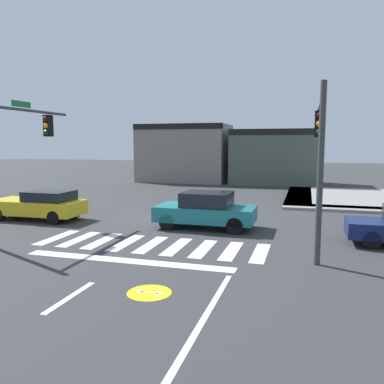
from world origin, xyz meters
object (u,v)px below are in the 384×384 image
traffic_signal_southwest (15,140)px  traffic_signal_southeast (320,142)px  car_teal (206,210)px  car_yellow (40,205)px

traffic_signal_southwest → traffic_signal_southeast: traffic_signal_southeast is taller
traffic_signal_southeast → car_teal: bearing=59.7°
traffic_signal_southwest → car_teal: 8.20m
traffic_signal_southwest → car_teal: bearing=-68.4°
traffic_signal_southwest → car_teal: size_ratio=1.33×
traffic_signal_southwest → traffic_signal_southeast: bearing=-88.9°
car_yellow → car_teal: (7.94, 0.44, 0.07)m
car_yellow → car_teal: car_teal is taller
traffic_signal_southeast → car_yellow: traffic_signal_southeast is taller
traffic_signal_southeast → car_teal: size_ratio=1.28×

